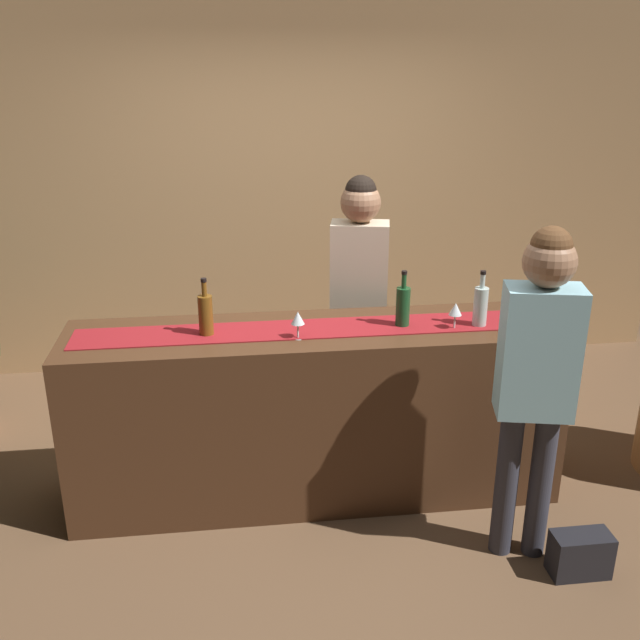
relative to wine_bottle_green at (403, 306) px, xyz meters
name	(u,v)px	position (x,y,z in m)	size (l,w,h in m)	color
ground_plane	(316,489)	(-0.46, 0.01, -1.10)	(10.00, 10.00, 0.00)	brown
back_wall	(285,179)	(-0.46, 1.91, 0.35)	(6.00, 0.12, 2.90)	tan
bar_counter	(316,413)	(-0.46, 0.01, -0.60)	(2.62, 0.60, 0.98)	#472B19
counter_runner_cloth	(316,329)	(-0.46, 0.01, -0.11)	(2.49, 0.28, 0.01)	maroon
wine_bottle_green	(403,306)	(0.00, 0.00, 0.00)	(0.07, 0.07, 0.30)	#194723
wine_bottle_amber	(206,314)	(-1.02, 0.00, 0.00)	(0.07, 0.07, 0.30)	brown
wine_bottle_clear	(480,306)	(0.40, -0.05, 0.00)	(0.07, 0.07, 0.30)	#B2C6C1
wine_glass_near_customer	(455,310)	(0.26, -0.08, -0.01)	(0.07, 0.07, 0.14)	silver
wine_glass_mid_counter	(298,319)	(-0.56, -0.11, -0.01)	(0.07, 0.07, 0.14)	silver
wine_glass_far_end	(535,301)	(0.72, 0.01, -0.01)	(0.07, 0.07, 0.14)	silver
bartender	(359,283)	(-0.13, 0.59, -0.06)	(0.37, 0.27, 1.68)	#26262B
customer_sipping	(537,365)	(0.47, -0.64, -0.08)	(0.38, 0.27, 1.66)	#33333D
handbag	(580,554)	(0.70, -0.84, -0.99)	(0.28, 0.14, 0.22)	black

